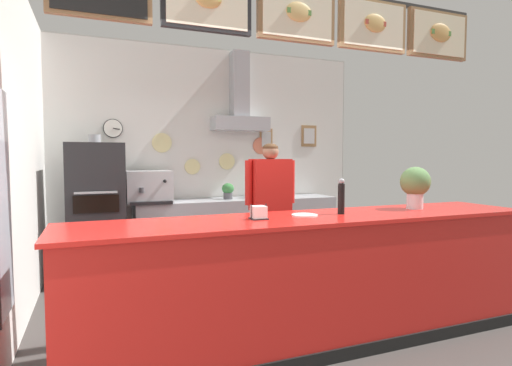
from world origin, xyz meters
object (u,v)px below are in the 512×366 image
Objects in this scene: shop_worker at (270,213)px; espresso_machine at (149,187)px; potted_sage at (257,187)px; potted_rosemary at (228,190)px; basil_vase at (415,185)px; napkin_holder at (259,213)px; pepper_grinder at (341,196)px; condiment_plate at (305,215)px; pizza_oven at (96,212)px.

shop_worker reaches higher than espresso_machine.
potted_rosemary is (-0.45, -0.01, -0.04)m from potted_sage.
espresso_machine is 2.08× the size of potted_sage.
shop_worker is at bearing 125.60° from basil_vase.
pepper_grinder is at bearing 0.69° from napkin_holder.
napkin_holder reaches higher than condiment_plate.
napkin_holder is at bearing -65.13° from pizza_oven.
basil_vase reaches higher than potted_sage.
shop_worker reaches higher than potted_sage.
pepper_grinder is (0.07, -1.28, 0.29)m from shop_worker.
potted_sage is (0.40, 1.40, 0.18)m from shop_worker.
basil_vase is at bearing 3.44° from pepper_grinder.
espresso_machine is at bearing 108.60° from condiment_plate.
pizza_oven is at bearing -160.90° from espresso_machine.
basil_vase reaches higher than pepper_grinder.
espresso_machine is at bearing -178.22° from potted_rosemary.
pepper_grinder is 0.77× the size of basil_vase.
potted_sage is (1.54, 0.04, -0.04)m from espresso_machine.
shop_worker is 7.22× the size of potted_rosemary.
shop_worker is at bearing -88.13° from potted_rosemary.
pepper_grinder is at bearing -97.06° from potted_sage.
potted_rosemary is 0.77× the size of pepper_grinder.
basil_vase is at bearing -79.66° from potted_sage.
espresso_machine is 2.76m from condiment_plate.
napkin_holder is at bearing -111.58° from potted_sage.
espresso_machine is 2.53× the size of potted_rosemary.
potted_rosemary reaches higher than condiment_plate.
pizza_oven is 4.63× the size of basil_vase.
pizza_oven reaches higher than potted_rosemary.
pepper_grinder is (1.21, -2.63, 0.07)m from espresso_machine.
basil_vase reaches higher than espresso_machine.
napkin_holder is at bearing 61.64° from shop_worker.
espresso_machine is at bearing 19.10° from pizza_oven.
pepper_grinder is (0.73, 0.01, 0.10)m from napkin_holder.
basil_vase is (2.66, -2.36, 0.40)m from pizza_oven.
shop_worker is at bearing 78.45° from condiment_plate.
pepper_grinder is at bearing 91.92° from shop_worker.
potted_sage is 0.45m from potted_rosemary.
shop_worker is 1.47m from potted_sage.
pizza_oven is 2.21m from potted_sage.
potted_sage is at bearing 68.42° from napkin_holder.
potted_sage is at bearing 1.66° from espresso_machine.
shop_worker is 1.56m from basil_vase.
espresso_machine reaches higher than napkin_holder.
condiment_plate is at bearing -71.40° from espresso_machine.
potted_sage is at bearing 100.34° from basil_vase.
espresso_machine is 1.54m from potted_sage.
basil_vase reaches higher than condiment_plate.
potted_rosemary is at bearing 109.49° from basil_vase.
napkin_holder is (0.48, -2.64, -0.03)m from espresso_machine.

